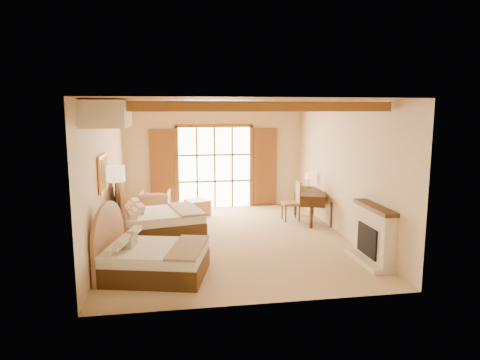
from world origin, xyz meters
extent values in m
plane|color=tan|center=(0.00, 0.00, 0.00)|extent=(7.00, 7.00, 0.00)
plane|color=beige|center=(0.00, 3.50, 1.60)|extent=(5.50, 0.00, 5.50)
plane|color=beige|center=(-2.75, 0.00, 1.60)|extent=(0.00, 7.00, 7.00)
plane|color=beige|center=(2.75, 0.00, 1.60)|extent=(0.00, 7.00, 7.00)
plane|color=#B47237|center=(0.00, 0.00, 3.20)|extent=(7.00, 7.00, 0.00)
cube|color=white|center=(0.00, 3.46, 1.25)|extent=(2.20, 0.02, 2.50)
cube|color=brown|center=(-1.60, 3.43, 1.25)|extent=(0.75, 0.06, 2.40)
cube|color=brown|center=(1.60, 3.43, 1.25)|extent=(0.75, 0.06, 2.40)
cube|color=beige|center=(2.62, -2.00, 0.55)|extent=(0.25, 1.30, 1.10)
cube|color=black|center=(2.55, -2.00, 0.45)|extent=(0.18, 0.80, 0.60)
cube|color=beige|center=(2.53, -2.00, 0.05)|extent=(0.45, 1.40, 0.10)
cube|color=#41260F|center=(2.61, -2.00, 1.12)|extent=(0.30, 1.40, 0.08)
cube|color=orange|center=(-2.71, -0.75, 1.75)|extent=(0.05, 0.95, 0.75)
cube|color=gold|center=(-2.68, -0.75, 1.75)|extent=(0.02, 0.82, 0.62)
cube|color=beige|center=(-2.40, -2.00, 2.95)|extent=(0.70, 1.40, 0.45)
cube|color=#41260F|center=(-1.68, -2.05, 0.18)|extent=(2.10, 1.78, 0.36)
cube|color=white|center=(-1.68, -2.05, 0.45)|extent=(2.06, 1.74, 0.20)
cube|color=gray|center=(-1.06, -2.05, 0.56)|extent=(0.87, 1.50, 0.04)
cube|color=#909E75|center=(-2.10, -2.05, 0.66)|extent=(0.19, 0.39, 0.21)
cube|color=#41260F|center=(-1.65, 0.58, 0.19)|extent=(2.24, 1.88, 0.38)
cube|color=white|center=(-1.65, 0.58, 0.49)|extent=(2.20, 1.84, 0.21)
cube|color=gray|center=(-0.98, 0.58, 0.60)|extent=(0.91, 1.60, 0.05)
cube|color=#909E75|center=(-2.10, 0.58, 0.71)|extent=(0.20, 0.42, 0.23)
cube|color=#41260F|center=(-2.46, -0.92, 0.29)|extent=(0.62, 0.62, 0.58)
cylinder|color=#332918|center=(-2.50, -0.52, 0.02)|extent=(0.26, 0.26, 0.03)
cylinder|color=#332918|center=(-2.50, -0.52, 0.82)|extent=(0.04, 0.04, 1.59)
cylinder|color=#FFDEB8|center=(-2.50, -0.52, 1.70)|extent=(0.39, 0.39, 0.33)
imported|color=tan|center=(-1.82, 2.36, 0.39)|extent=(0.89, 0.91, 0.77)
cube|color=#A87C4B|center=(-0.61, 2.54, 0.22)|extent=(0.78, 0.78, 0.44)
cube|color=#41260F|center=(2.47, 1.30, 0.81)|extent=(1.12, 1.68, 0.06)
cube|color=#41260F|center=(2.47, 1.30, 0.66)|extent=(1.09, 1.63, 0.24)
cube|color=#A76E44|center=(1.90, 1.47, 0.48)|extent=(0.51, 0.51, 0.06)
cube|color=#A76E44|center=(2.11, 1.47, 0.79)|extent=(0.08, 0.48, 0.58)
cylinder|color=#332918|center=(2.53, 1.83, 0.85)|extent=(0.13, 0.13, 0.02)
cylinder|color=#332918|center=(2.53, 1.83, 1.00)|extent=(0.03, 0.03, 0.30)
cylinder|color=#FFDEB8|center=(2.53, 1.83, 1.18)|extent=(0.21, 0.21, 0.17)
camera|label=1|loc=(-1.34, -9.69, 3.01)|focal=32.00mm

